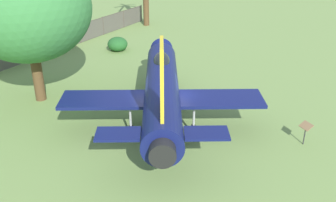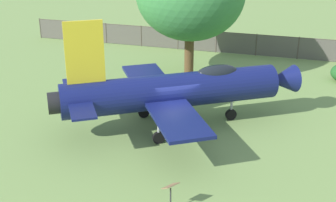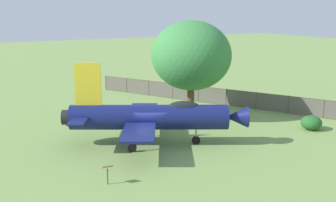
# 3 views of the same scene
# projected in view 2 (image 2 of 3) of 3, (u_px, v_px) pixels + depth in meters

# --- Properties ---
(ground_plane) EXTENTS (200.00, 200.00, 0.00)m
(ground_plane) POSITION_uv_depth(u_px,v_px,m) (171.00, 127.00, 24.32)
(ground_plane) COLOR #75934C
(display_jet) EXTENTS (12.20, 9.81, 5.81)m
(display_jet) POSITION_uv_depth(u_px,v_px,m) (178.00, 89.00, 23.63)
(display_jet) COLOR #111951
(display_jet) RESTS_ON ground_plane
(perimeter_fence) EXTENTS (16.20, 29.99, 1.70)m
(perimeter_fence) POSITION_uv_depth(u_px,v_px,m) (236.00, 43.00, 36.11)
(perimeter_fence) COLOR #4C4238
(perimeter_fence) RESTS_ON ground_plane
(info_plaque) EXTENTS (0.63, 0.45, 1.14)m
(info_plaque) POSITION_uv_depth(u_px,v_px,m) (171.00, 190.00, 17.38)
(info_plaque) COLOR #333333
(info_plaque) RESTS_ON ground_plane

